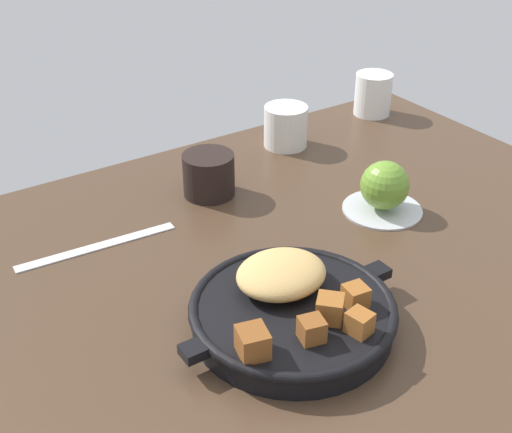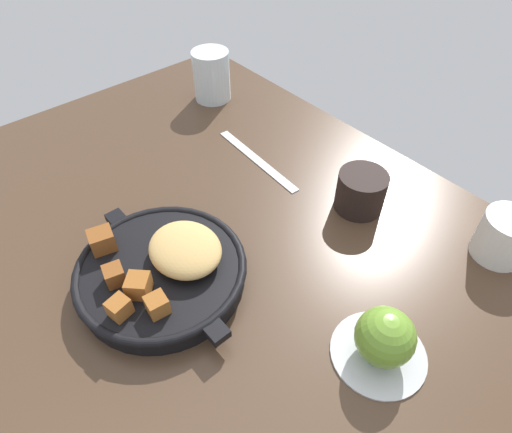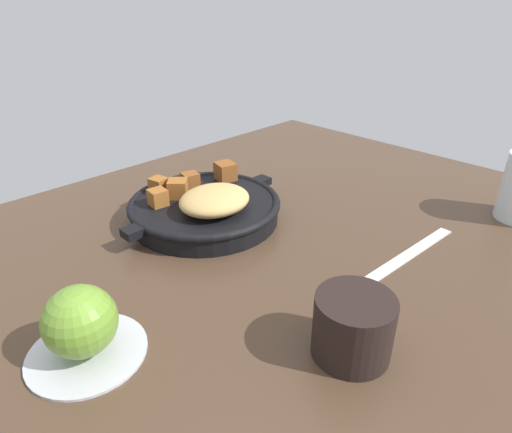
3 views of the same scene
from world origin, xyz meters
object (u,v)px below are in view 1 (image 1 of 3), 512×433
at_px(cast_iron_skillet, 292,309).
at_px(white_creamer_pitcher, 373,94).
at_px(red_apple, 385,185).
at_px(butter_knife, 97,246).
at_px(coffee_mug_dark, 209,175).
at_px(ceramic_mug_white, 286,126).

height_order(cast_iron_skillet, white_creamer_pitcher, white_creamer_pitcher).
bearing_deg(red_apple, white_creamer_pitcher, 50.73).
height_order(red_apple, white_creamer_pitcher, white_creamer_pitcher).
relative_size(butter_knife, coffee_mug_dark, 2.80).
bearing_deg(white_creamer_pitcher, butter_knife, -166.64).
relative_size(red_apple, coffee_mug_dark, 0.91).
height_order(cast_iron_skillet, red_apple, red_apple).
bearing_deg(ceramic_mug_white, cast_iron_skillet, -124.78).
distance_m(butter_knife, coffee_mug_dark, 0.20).
distance_m(coffee_mug_dark, ceramic_mug_white, 0.21).
relative_size(butter_knife, white_creamer_pitcher, 2.77).
distance_m(red_apple, butter_knife, 0.40).
bearing_deg(ceramic_mug_white, butter_knife, -162.91).
bearing_deg(ceramic_mug_white, red_apple, -92.53).
xyz_separation_m(coffee_mug_dark, white_creamer_pitcher, (0.41, 0.10, 0.01)).
relative_size(red_apple, ceramic_mug_white, 0.95).
height_order(red_apple, coffee_mug_dark, red_apple).
bearing_deg(butter_knife, cast_iron_skillet, -62.21).
relative_size(cast_iron_skillet, ceramic_mug_white, 3.72).
bearing_deg(white_creamer_pitcher, coffee_mug_dark, -166.36).
xyz_separation_m(butter_knife, ceramic_mug_white, (0.39, 0.12, 0.03)).
distance_m(cast_iron_skillet, butter_knife, 0.30).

